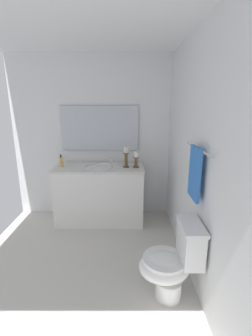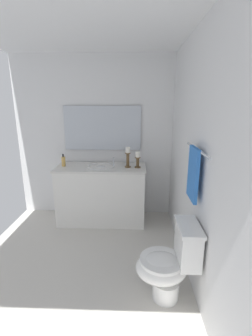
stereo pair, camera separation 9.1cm
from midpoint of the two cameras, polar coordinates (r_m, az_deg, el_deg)
name	(u,v)px [view 2 (the right image)]	position (r m, az deg, el deg)	size (l,w,h in m)	color
floor	(76,275)	(2.76, -11.24, -24.21)	(3.06, 2.42, 0.02)	beige
wall_back	(200,163)	(2.23, 18.87, 1.19)	(3.06, 0.04, 2.45)	white
wall_left	(95,138)	(3.68, -6.88, 7.18)	(0.04, 2.42, 2.45)	white
ceiling	(58,9)	(2.26, -15.09, 33.49)	(3.06, 2.42, 0.02)	white
vanity_cabinet	(102,194)	(3.55, -5.25, -6.36)	(0.58, 1.31, 0.86)	white
sink_basin	(101,169)	(3.43, -5.39, -0.28)	(0.40, 0.40, 0.24)	white
mirror	(102,128)	(3.60, -5.06, 9.68)	(0.02, 1.16, 0.66)	silver
candle_holder_tall	(138,159)	(3.33, 3.65, 2.12)	(0.09, 0.09, 0.23)	brown
candle_holder_short	(128,157)	(3.34, 1.21, 2.80)	(0.09, 0.09, 0.29)	brown
soap_bottle	(63,161)	(3.52, -14.35, 1.62)	(0.06, 0.06, 0.18)	#E5B259
toilet	(169,264)	(2.28, 11.66, -21.94)	(0.39, 0.54, 0.75)	white
towel_bar	(197,150)	(2.11, 18.20, 4.29)	(0.02, 0.02, 0.71)	silver
towel_near_vanity	(193,174)	(2.15, 17.27, -1.37)	(0.28, 0.03, 0.47)	blue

